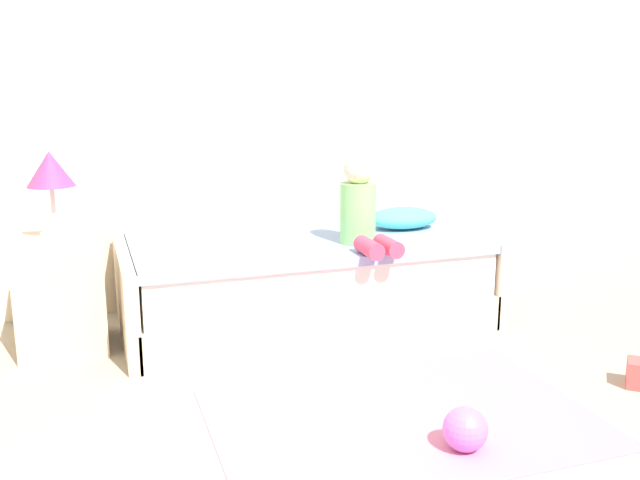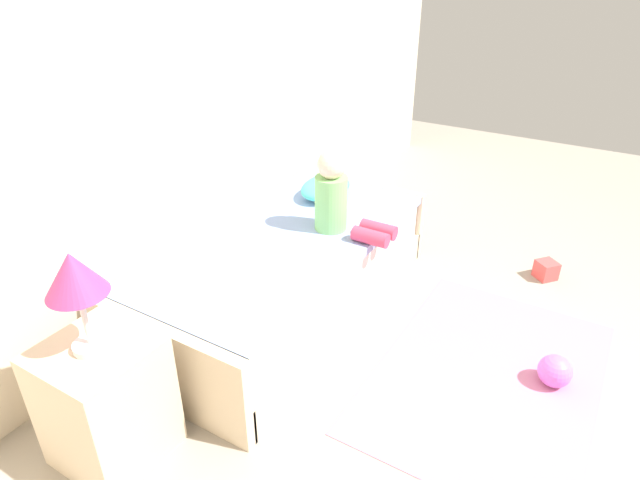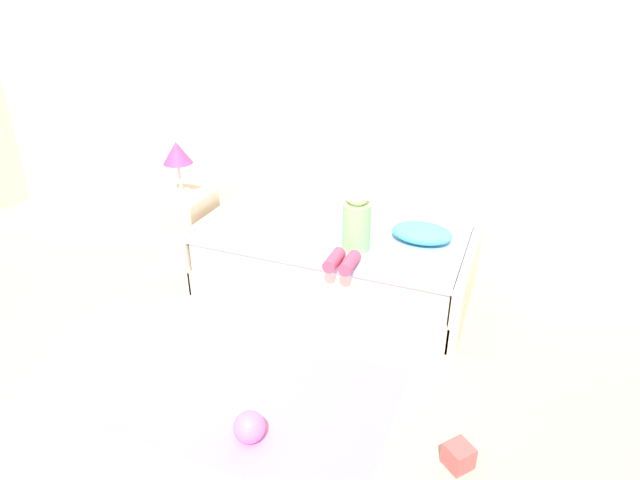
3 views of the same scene
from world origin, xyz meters
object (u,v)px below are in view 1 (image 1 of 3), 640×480
Objects in this scene: nightstand at (61,294)px; toy_ball at (465,429)px; table_lamp at (50,173)px; bed at (306,282)px; pillow at (403,218)px; child_figure at (361,209)px.

toy_ball is (1.48, -1.64, -0.21)m from nightstand.
table_lamp reaches higher than toy_ball.
nightstand is 0.64m from table_lamp.
pillow reaches higher than bed.
toy_ball is (0.13, -1.61, -0.16)m from bed.
bed is 1.52m from table_lamp.
nightstand is 2.03m from pillow.
toy_ball is (1.48, -1.64, -0.85)m from table_lamp.
child_figure is (1.60, -0.25, 0.40)m from nightstand.
pillow is (2.01, 0.07, 0.26)m from nightstand.
bed is at bearing -1.08° from nightstand.
bed is 3.52× the size of nightstand.
nightstand is at bearing -177.88° from pillow.
nightstand is 1.18× the size of child_figure.
pillow is at bearing 8.62° from bed.
child_figure reaches higher than bed.
child_figure is (0.25, -0.23, 0.46)m from bed.
table_lamp is 2.05m from pillow.
pillow is (0.41, 0.33, -0.14)m from child_figure.
nightstand is at bearing 0.00° from table_lamp.
table_lamp is 0.88× the size of child_figure.
child_figure reaches higher than nightstand.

